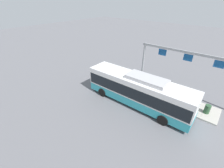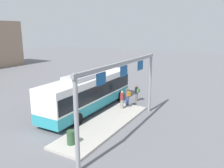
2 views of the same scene
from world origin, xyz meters
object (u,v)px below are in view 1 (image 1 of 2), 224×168
Objects in this scene: person_waiting_mid at (132,79)px; trash_bin at (207,109)px; person_boarding at (119,76)px; bus_main at (138,89)px; person_waiting_near at (139,82)px.

trash_bin is at bearing 120.11° from person_waiting_mid.
trash_bin is at bearing 108.94° from person_boarding.
person_boarding is 10.57m from trash_bin.
bus_main is 12.55× the size of trash_bin.
bus_main reaches higher than person_waiting_near.
person_boarding is at bearing -119.66° from person_waiting_near.
person_waiting_mid reaches higher than trash_bin.
person_waiting_mid is 1.86× the size of trash_bin.
person_boarding is at bearing 0.96° from trash_bin.
person_waiting_near reaches higher than person_boarding.
person_waiting_mid is at bearing -49.45° from bus_main.
person_waiting_mid is at bearing 1.47° from trash_bin.
person_boarding is 3.12m from person_waiting_near.
person_waiting_near is 1.06m from person_waiting_mid.
trash_bin is (-7.45, -0.22, -0.44)m from person_waiting_near.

